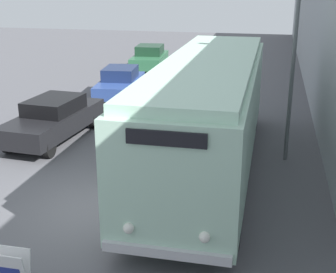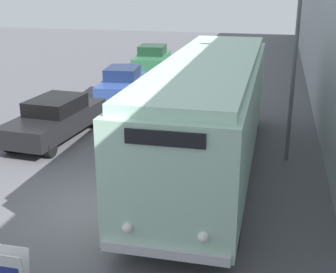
# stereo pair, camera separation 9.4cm
# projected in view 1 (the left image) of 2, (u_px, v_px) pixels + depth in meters

# --- Properties ---
(ground_plane) EXTENTS (80.00, 80.00, 0.00)m
(ground_plane) POSITION_uv_depth(u_px,v_px,m) (107.00, 208.00, 11.99)
(ground_plane) COLOR #56565B
(building_wall_right) EXTENTS (0.30, 60.00, 7.03)m
(building_wall_right) POSITION_uv_depth(u_px,v_px,m) (324.00, 32.00, 18.88)
(building_wall_right) COLOR #9EA3A8
(building_wall_right) RESTS_ON ground_plane
(vintage_bus) EXTENTS (2.68, 11.42, 3.41)m
(vintage_bus) POSITION_uv_depth(u_px,v_px,m) (209.00, 109.00, 13.78)
(vintage_bus) COLOR black
(vintage_bus) RESTS_ON ground_plane
(sign_board) EXTENTS (0.65, 0.34, 0.90)m
(sign_board) POSITION_uv_depth(u_px,v_px,m) (12.00, 273.00, 8.64)
(sign_board) COLOR gray
(sign_board) RESTS_ON ground_plane
(streetlamp) EXTENTS (0.36, 0.36, 6.26)m
(streetlamp) POSITION_uv_depth(u_px,v_px,m) (296.00, 32.00, 13.87)
(streetlamp) COLOR #595E60
(streetlamp) RESTS_ON ground_plane
(parked_car_near) EXTENTS (2.17, 4.87, 1.52)m
(parked_car_near) POSITION_uv_depth(u_px,v_px,m) (54.00, 118.00, 16.83)
(parked_car_near) COLOR black
(parked_car_near) RESTS_ON ground_plane
(parked_car_mid) EXTENTS (2.16, 4.39, 1.48)m
(parked_car_mid) POSITION_uv_depth(u_px,v_px,m) (120.00, 83.00, 22.72)
(parked_car_mid) COLOR black
(parked_car_mid) RESTS_ON ground_plane
(parked_car_far) EXTENTS (2.18, 4.30, 1.57)m
(parked_car_far) POSITION_uv_depth(u_px,v_px,m) (150.00, 58.00, 29.28)
(parked_car_far) COLOR black
(parked_car_far) RESTS_ON ground_plane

